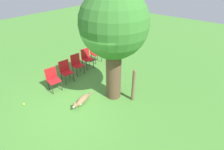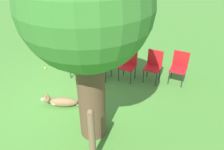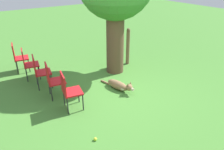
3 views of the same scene
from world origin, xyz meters
TOP-DOWN VIEW (x-y plane):
  - ground_plane at (0.00, 0.00)m, footprint 30.00×30.00m
  - oak_tree at (0.54, 1.03)m, footprint 2.17×2.17m
  - dog at (-0.05, -0.05)m, footprint 0.39×1.18m
  - fence_post at (1.24, 1.28)m, footprint 0.12×0.12m
  - red_chair_0 at (-1.55, -0.12)m, footprint 0.50×0.51m
  - red_chair_1 at (-1.66, 0.59)m, footprint 0.50×0.51m
  - red_chair_2 at (-1.77, 1.30)m, footprint 0.50×0.51m
  - red_chair_3 at (-1.89, 2.01)m, footprint 0.50×0.51m
  - red_chair_4 at (-2.00, 2.73)m, footprint 0.50×0.51m
  - tennis_ball at (-1.60, -1.39)m, footprint 0.07×0.07m

SIDE VIEW (x-z plane):
  - ground_plane at x=0.00m, z-range 0.00..0.00m
  - tennis_ball at x=-1.60m, z-range 0.00..0.07m
  - dog at x=-0.05m, z-range -0.05..0.30m
  - red_chair_0 at x=-1.55m, z-range 0.07..0.99m
  - red_chair_1 at x=-1.66m, z-range 0.07..0.99m
  - red_chair_2 at x=-1.77m, z-range 0.07..0.99m
  - red_chair_3 at x=-1.89m, z-range 0.07..0.99m
  - red_chair_4 at x=-2.00m, z-range 0.07..0.99m
  - fence_post at x=1.24m, z-range 0.01..1.26m
  - oak_tree at x=0.54m, z-range 0.72..4.52m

